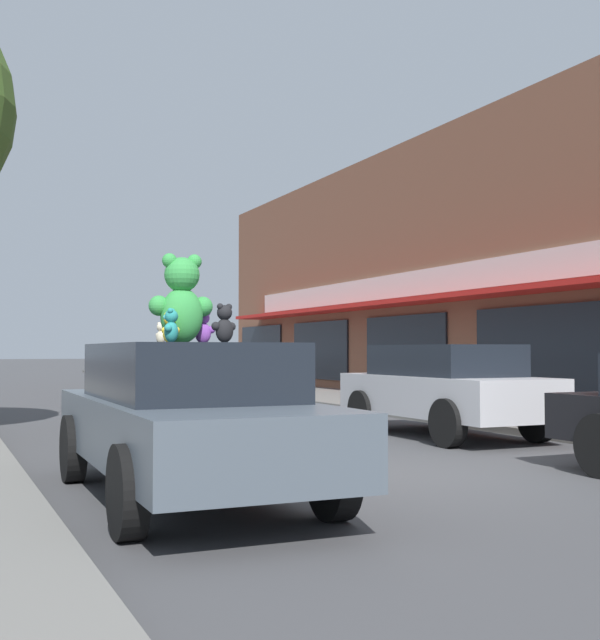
{
  "coord_description": "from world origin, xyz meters",
  "views": [
    {
      "loc": [
        -4.78,
        -7.85,
        1.4
      ],
      "look_at": [
        -0.44,
        1.66,
        1.79
      ],
      "focal_mm": 45.0,
      "sensor_mm": 36.0,
      "label": 1
    }
  ],
  "objects_px": {
    "teddy_bear_cream": "(161,334)",
    "teddy_bear_black": "(224,324)",
    "teddy_bear_teal": "(171,326)",
    "plush_art_car": "(187,415)",
    "parked_car_far_center": "(444,387)",
    "teddy_bear_yellow": "(170,328)",
    "teddy_bear_giant": "(182,300)",
    "teddy_bear_purple": "(203,327)"
  },
  "relations": [
    {
      "from": "teddy_bear_purple",
      "to": "teddy_bear_giant",
      "type": "bearing_deg",
      "value": 37.27
    },
    {
      "from": "teddy_bear_giant",
      "to": "teddy_bear_black",
      "type": "relative_size",
      "value": 2.53
    },
    {
      "from": "plush_art_car",
      "to": "teddy_bear_giant",
      "type": "bearing_deg",
      "value": 92.88
    },
    {
      "from": "teddy_bear_giant",
      "to": "plush_art_car",
      "type": "bearing_deg",
      "value": 94.28
    },
    {
      "from": "teddy_bear_yellow",
      "to": "parked_car_far_center",
      "type": "xyz_separation_m",
      "value": [
        5.53,
        3.56,
        -0.79
      ]
    },
    {
      "from": "plush_art_car",
      "to": "teddy_bear_teal",
      "type": "height_order",
      "value": "teddy_bear_teal"
    },
    {
      "from": "teddy_bear_giant",
      "to": "teddy_bear_teal",
      "type": "xyz_separation_m",
      "value": [
        -0.34,
        -0.86,
        -0.28
      ]
    },
    {
      "from": "teddy_bear_black",
      "to": "teddy_bear_cream",
      "type": "xyz_separation_m",
      "value": [
        -0.09,
        1.8,
        -0.05
      ]
    },
    {
      "from": "teddy_bear_giant",
      "to": "teddy_bear_cream",
      "type": "height_order",
      "value": "teddy_bear_giant"
    },
    {
      "from": "teddy_bear_giant",
      "to": "parked_car_far_center",
      "type": "distance_m",
      "value": 6.42
    },
    {
      "from": "teddy_bear_teal",
      "to": "teddy_bear_yellow",
      "type": "xyz_separation_m",
      "value": [
        0.17,
        0.66,
        -0.0
      ]
    },
    {
      "from": "teddy_bear_yellow",
      "to": "teddy_bear_giant",
      "type": "bearing_deg",
      "value": -70.98
    },
    {
      "from": "teddy_bear_purple",
      "to": "teddy_bear_yellow",
      "type": "xyz_separation_m",
      "value": [
        -0.41,
        -0.28,
        -0.02
      ]
    },
    {
      "from": "teddy_bear_purple",
      "to": "teddy_bear_yellow",
      "type": "bearing_deg",
      "value": 51.74
    },
    {
      "from": "teddy_bear_giant",
      "to": "parked_car_far_center",
      "type": "height_order",
      "value": "teddy_bear_giant"
    },
    {
      "from": "teddy_bear_yellow",
      "to": "plush_art_car",
      "type": "bearing_deg",
      "value": -112.73
    },
    {
      "from": "teddy_bear_teal",
      "to": "parked_car_far_center",
      "type": "relative_size",
      "value": 0.07
    },
    {
      "from": "plush_art_car",
      "to": "parked_car_far_center",
      "type": "relative_size",
      "value": 1.13
    },
    {
      "from": "teddy_bear_teal",
      "to": "plush_art_car",
      "type": "bearing_deg",
      "value": -178.73
    },
    {
      "from": "teddy_bear_cream",
      "to": "teddy_bear_yellow",
      "type": "distance_m",
      "value": 1.14
    },
    {
      "from": "plush_art_car",
      "to": "teddy_bear_teal",
      "type": "relative_size",
      "value": 15.73
    },
    {
      "from": "teddy_bear_cream",
      "to": "teddy_bear_purple",
      "type": "bearing_deg",
      "value": 170.44
    },
    {
      "from": "teddy_bear_yellow",
      "to": "parked_car_far_center",
      "type": "bearing_deg",
      "value": -87.34
    },
    {
      "from": "teddy_bear_giant",
      "to": "teddy_bear_purple",
      "type": "xyz_separation_m",
      "value": [
        0.24,
        0.09,
        -0.26
      ]
    },
    {
      "from": "teddy_bear_purple",
      "to": "teddy_bear_black",
      "type": "bearing_deg",
      "value": 100.72
    },
    {
      "from": "plush_art_car",
      "to": "teddy_bear_yellow",
      "type": "relative_size",
      "value": 15.76
    },
    {
      "from": "plush_art_car",
      "to": "teddy_bear_giant",
      "type": "xyz_separation_m",
      "value": [
        -0.01,
        0.17,
        1.09
      ]
    },
    {
      "from": "plush_art_car",
      "to": "parked_car_far_center",
      "type": "xyz_separation_m",
      "value": [
        5.36,
        3.54,
        0.02
      ]
    },
    {
      "from": "teddy_bear_black",
      "to": "teddy_bear_giant",
      "type": "bearing_deg",
      "value": -100.06
    },
    {
      "from": "teddy_bear_black",
      "to": "teddy_bear_yellow",
      "type": "bearing_deg",
      "value": -85.1
    },
    {
      "from": "teddy_bear_cream",
      "to": "teddy_bear_teal",
      "type": "distance_m",
      "value": 1.82
    },
    {
      "from": "teddy_bear_black",
      "to": "parked_car_far_center",
      "type": "relative_size",
      "value": 0.08
    },
    {
      "from": "teddy_bear_cream",
      "to": "parked_car_far_center",
      "type": "height_order",
      "value": "teddy_bear_cream"
    },
    {
      "from": "plush_art_car",
      "to": "teddy_bear_black",
      "type": "distance_m",
      "value": 1.11
    },
    {
      "from": "plush_art_car",
      "to": "teddy_bear_teal",
      "type": "bearing_deg",
      "value": -115.75
    },
    {
      "from": "plush_art_car",
      "to": "parked_car_far_center",
      "type": "distance_m",
      "value": 6.42
    },
    {
      "from": "teddy_bear_cream",
      "to": "plush_art_car",
      "type": "bearing_deg",
      "value": 154.88
    },
    {
      "from": "teddy_bear_cream",
      "to": "teddy_bear_teal",
      "type": "relative_size",
      "value": 0.81
    },
    {
      "from": "plush_art_car",
      "to": "teddy_bear_teal",
      "type": "distance_m",
      "value": 1.12
    },
    {
      "from": "plush_art_car",
      "to": "teddy_bear_black",
      "type": "height_order",
      "value": "teddy_bear_black"
    },
    {
      "from": "teddy_bear_giant",
      "to": "teddy_bear_purple",
      "type": "bearing_deg",
      "value": -157.81
    },
    {
      "from": "teddy_bear_cream",
      "to": "teddy_bear_black",
      "type": "bearing_deg",
      "value": 159.59
    }
  ]
}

